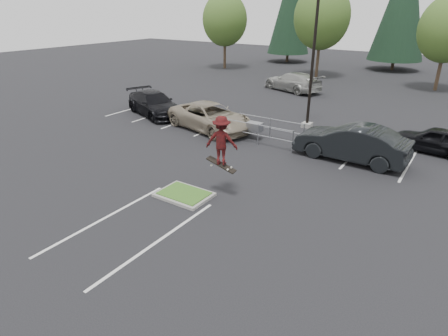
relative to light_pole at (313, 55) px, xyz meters
The scene contains 16 objects.
ground 12.85m from the light_pole, 92.39° to the right, with size 120.00×120.00×0.00m, color black.
grass_median 12.82m from the light_pole, 92.39° to the right, with size 2.20×1.60×0.16m.
stall_lines 7.74m from the light_pole, 107.24° to the right, with size 22.62×17.60×0.01m.
light_pole is the anchor object (origin of this frame).
decid_a 25.86m from the light_pole, 135.75° to the left, with size 5.44×5.44×8.91m.
decid_b 19.70m from the light_pole, 109.35° to the left, with size 5.89×5.89×9.64m.
decid_c 18.67m from the light_pole, 72.89° to the left, with size 5.12×5.12×8.38m.
conif_a 31.63m from the light_pole, 117.38° to the left, with size 5.72×5.72×13.00m.
conif_b 28.69m from the light_pole, 91.01° to the left, with size 6.38×6.38×14.50m.
cart_corral 5.72m from the light_pole, 110.90° to the right, with size 4.33×1.56×1.23m.
skateboarder 11.23m from the light_pole, 86.36° to the right, with size 1.46×1.14×2.28m.
car_l_tan 7.35m from the light_pole, 142.13° to the right, with size 2.78×6.03×1.68m, color gray.
car_l_black 11.61m from the light_pole, 162.73° to the right, with size 2.31×5.69×1.65m, color black.
car_r_charc 6.78m from the light_pole, 45.72° to the right, with size 1.96×5.62×1.85m, color black.
car_r_black 8.44m from the light_pole, ahead, with size 1.68×4.17×1.42m, color black.
car_far_silver 12.00m from the light_pole, 118.81° to the left, with size 2.41×5.94×1.72m, color #A6A6A1.
Camera 1 is at (9.11, -10.60, 7.31)m, focal length 30.00 mm.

